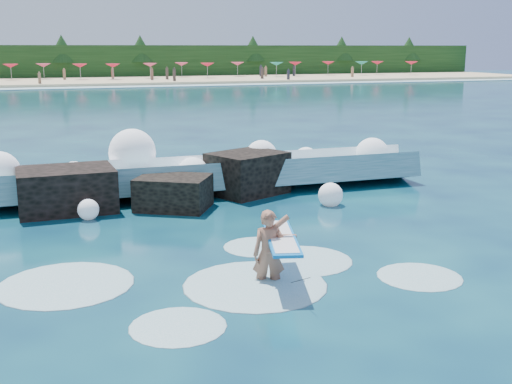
% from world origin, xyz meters
% --- Properties ---
extents(ground, '(200.00, 200.00, 0.00)m').
position_xyz_m(ground, '(0.00, 0.00, 0.00)').
color(ground, '#07213E').
rests_on(ground, ground).
extents(beach, '(140.00, 20.00, 0.40)m').
position_xyz_m(beach, '(0.00, 78.00, 0.20)').
color(beach, tan).
rests_on(beach, ground).
extents(wet_band, '(140.00, 5.00, 0.08)m').
position_xyz_m(wet_band, '(0.00, 67.00, 0.04)').
color(wet_band, silver).
rests_on(wet_band, ground).
extents(treeline, '(140.00, 4.00, 5.00)m').
position_xyz_m(treeline, '(0.00, 88.00, 2.50)').
color(treeline, black).
rests_on(treeline, ground).
extents(breaking_wave, '(17.17, 2.71, 1.48)m').
position_xyz_m(breaking_wave, '(0.46, 7.74, 0.52)').
color(breaking_wave, teal).
rests_on(breaking_wave, ground).
extents(rock_cluster, '(8.51, 3.70, 1.59)m').
position_xyz_m(rock_cluster, '(-0.18, 6.51, 0.50)').
color(rock_cluster, black).
rests_on(rock_cluster, ground).
extents(surfer_with_board, '(1.26, 2.98, 1.81)m').
position_xyz_m(surfer_with_board, '(0.82, -0.96, 0.67)').
color(surfer_with_board, '#996047').
rests_on(surfer_with_board, ground).
extents(wave_spray, '(15.23, 5.02, 2.15)m').
position_xyz_m(wave_spray, '(0.18, 7.69, 0.94)').
color(wave_spray, white).
rests_on(wave_spray, ground).
extents(surf_foam, '(9.29, 5.48, 0.15)m').
position_xyz_m(surf_foam, '(-0.20, -0.50, 0.00)').
color(surf_foam, silver).
rests_on(surf_foam, ground).
extents(beach_umbrellas, '(109.48, 6.50, 0.50)m').
position_xyz_m(beach_umbrellas, '(-0.02, 80.19, 2.25)').
color(beach_umbrellas, '#148073').
rests_on(beach_umbrellas, ground).
extents(beachgoers, '(107.10, 13.94, 1.94)m').
position_xyz_m(beachgoers, '(6.38, 74.26, 1.08)').
color(beachgoers, '#3F332D').
rests_on(beachgoers, ground).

